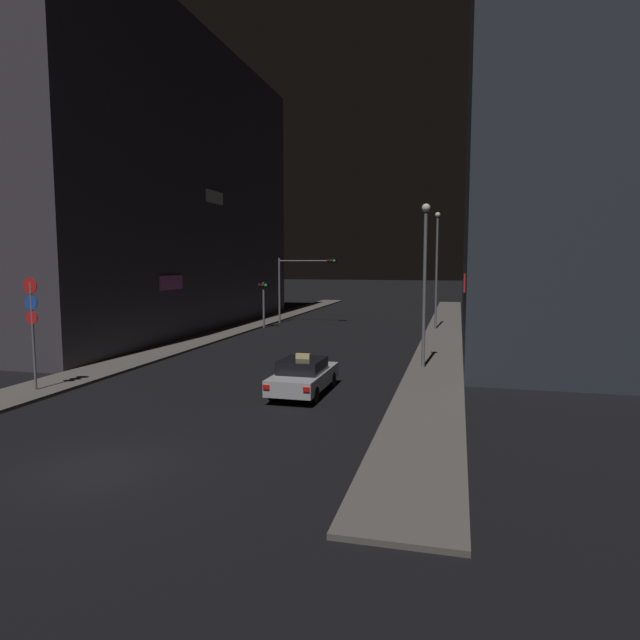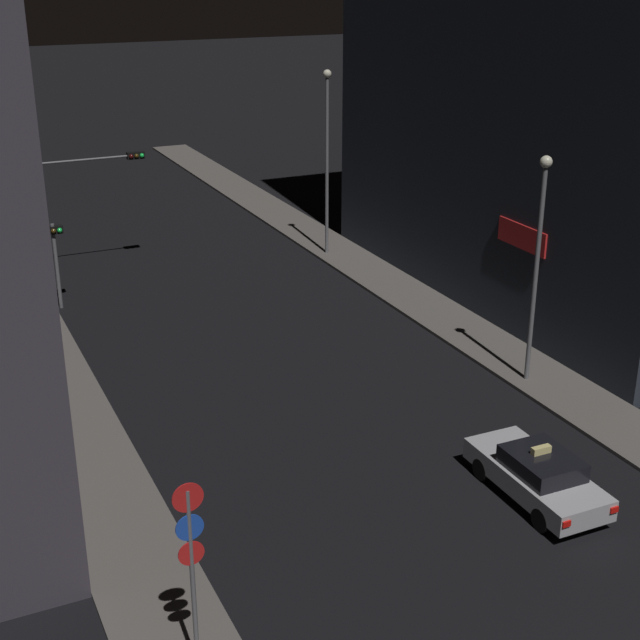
{
  "view_description": "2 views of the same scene",
  "coord_description": "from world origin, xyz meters",
  "px_view_note": "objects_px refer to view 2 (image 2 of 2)",
  "views": [
    {
      "loc": [
        8.67,
        -11.45,
        5.16
      ],
      "look_at": [
        0.44,
        21.11,
        1.62
      ],
      "focal_mm": 30.75,
      "sensor_mm": 36.0,
      "label": 1
    },
    {
      "loc": [
        -11.54,
        -7.98,
        13.8
      ],
      "look_at": [
        1.24,
        19.27,
        1.74
      ],
      "focal_mm": 51.41,
      "sensor_mm": 36.0,
      "label": 2
    }
  ],
  "objects_px": {
    "street_lamp_near_block": "(538,249)",
    "street_lamp_far_block": "(327,148)",
    "taxi": "(537,475)",
    "sign_pole_left": "(191,559)",
    "traffic_light_overhead": "(79,189)",
    "traffic_light_left_kerb": "(55,248)"
  },
  "relations": [
    {
      "from": "taxi",
      "to": "street_lamp_far_block",
      "type": "xyz_separation_m",
      "value": [
        4.19,
        21.99,
        4.54
      ]
    },
    {
      "from": "traffic_light_overhead",
      "to": "street_lamp_far_block",
      "type": "distance_m",
      "value": 11.55
    },
    {
      "from": "taxi",
      "to": "street_lamp_near_block",
      "type": "xyz_separation_m",
      "value": [
        4.25,
        6.07,
        4.08
      ]
    },
    {
      "from": "traffic_light_left_kerb",
      "to": "street_lamp_far_block",
      "type": "relative_size",
      "value": 0.41
    },
    {
      "from": "traffic_light_overhead",
      "to": "traffic_light_left_kerb",
      "type": "xyz_separation_m",
      "value": [
        -1.92,
        -3.94,
        -1.42
      ]
    },
    {
      "from": "sign_pole_left",
      "to": "street_lamp_far_block",
      "type": "xyz_separation_m",
      "value": [
        14.57,
        24.4,
        2.42
      ]
    },
    {
      "from": "sign_pole_left",
      "to": "street_lamp_near_block",
      "type": "height_order",
      "value": "street_lamp_near_block"
    },
    {
      "from": "taxi",
      "to": "sign_pole_left",
      "type": "distance_m",
      "value": 10.87
    },
    {
      "from": "street_lamp_far_block",
      "to": "traffic_light_overhead",
      "type": "bearing_deg",
      "value": 169.27
    },
    {
      "from": "taxi",
      "to": "sign_pole_left",
      "type": "xyz_separation_m",
      "value": [
        -10.38,
        -2.41,
        2.12
      ]
    },
    {
      "from": "traffic_light_overhead",
      "to": "street_lamp_near_block",
      "type": "bearing_deg",
      "value": -57.85
    },
    {
      "from": "traffic_light_overhead",
      "to": "traffic_light_left_kerb",
      "type": "bearing_deg",
      "value": -115.96
    },
    {
      "from": "taxi",
      "to": "street_lamp_far_block",
      "type": "distance_m",
      "value": 22.84
    },
    {
      "from": "traffic_light_overhead",
      "to": "street_lamp_near_block",
      "type": "height_order",
      "value": "street_lamp_near_block"
    },
    {
      "from": "street_lamp_near_block",
      "to": "street_lamp_far_block",
      "type": "xyz_separation_m",
      "value": [
        -0.07,
        15.92,
        0.46
      ]
    },
    {
      "from": "street_lamp_near_block",
      "to": "street_lamp_far_block",
      "type": "bearing_deg",
      "value": 90.25
    },
    {
      "from": "taxi",
      "to": "street_lamp_far_block",
      "type": "bearing_deg",
      "value": 79.22
    },
    {
      "from": "taxi",
      "to": "traffic_light_overhead",
      "type": "xyz_separation_m",
      "value": [
        -7.09,
        24.12,
        3.3
      ]
    },
    {
      "from": "sign_pole_left",
      "to": "traffic_light_left_kerb",
      "type": "bearing_deg",
      "value": 86.53
    },
    {
      "from": "traffic_light_overhead",
      "to": "street_lamp_far_block",
      "type": "relative_size",
      "value": 0.63
    },
    {
      "from": "taxi",
      "to": "traffic_light_left_kerb",
      "type": "bearing_deg",
      "value": 114.06
    },
    {
      "from": "street_lamp_far_block",
      "to": "taxi",
      "type": "bearing_deg",
      "value": -100.78
    }
  ]
}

